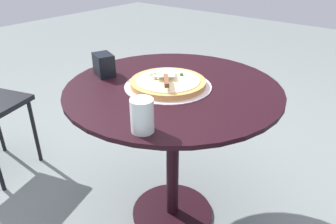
% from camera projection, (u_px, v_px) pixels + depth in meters
% --- Properties ---
extents(ground_plane, '(10.00, 10.00, 0.00)m').
position_uv_depth(ground_plane, '(172.00, 213.00, 1.73)').
color(ground_plane, slate).
extents(patio_table, '(0.93, 0.93, 0.74)m').
position_uv_depth(patio_table, '(173.00, 118.00, 1.46)').
color(patio_table, black).
rests_on(patio_table, ground).
extents(pizza_on_tray, '(0.38, 0.38, 0.05)m').
position_uv_depth(pizza_on_tray, '(168.00, 83.00, 1.38)').
color(pizza_on_tray, beige).
rests_on(pizza_on_tray, patio_table).
extents(pizza_server, '(0.19, 0.18, 0.02)m').
position_uv_depth(pizza_server, '(166.00, 77.00, 1.34)').
color(pizza_server, silver).
rests_on(pizza_server, pizza_on_tray).
extents(drinking_cup, '(0.08, 0.08, 0.11)m').
position_uv_depth(drinking_cup, '(142.00, 116.00, 1.03)').
color(drinking_cup, silver).
rests_on(drinking_cup, patio_table).
extents(napkin_dispenser, '(0.11, 0.12, 0.10)m').
position_uv_depth(napkin_dispenser, '(104.00, 65.00, 1.48)').
color(napkin_dispenser, black).
rests_on(napkin_dispenser, patio_table).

